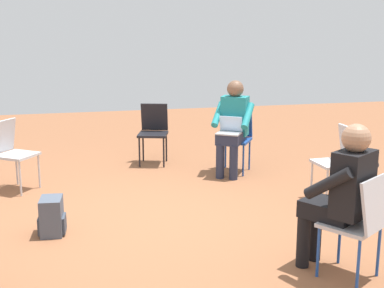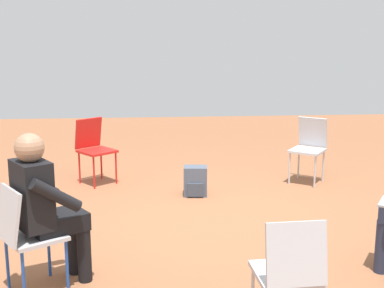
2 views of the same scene
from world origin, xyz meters
The scene contains 9 objects.
ground_plane centered at (0.00, 0.00, 0.00)m, with size 14.00×14.00×0.00m, color brown.
chair_southeast centered at (1.33, -1.65, 0.50)m, with size 0.57×0.58×0.85m.
chair_northwest centered at (-1.50, 1.38, 0.50)m, with size 0.58×0.57×0.85m.
chair_northeast centered at (1.37, 1.60, 0.50)m, with size 0.56×0.58×0.85m.
chair_north centered at (0.34, 2.25, 0.50)m, with size 0.50×0.53×0.85m.
chair_east centered at (2.13, 0.16, 0.50)m, with size 0.46×0.42×0.85m.
person_with_laptop centered at (1.28, 1.46, 0.69)m, with size 0.63×0.64×1.24m.
person_in_black centered at (1.24, -1.51, 0.69)m, with size 0.63×0.63×1.24m.
backpack_near_laptop_user centered at (-1.02, -0.16, 0.16)m, with size 0.27×0.30×0.36m.
Camera 1 is at (-0.79, -5.14, 1.98)m, focal length 50.00 mm.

